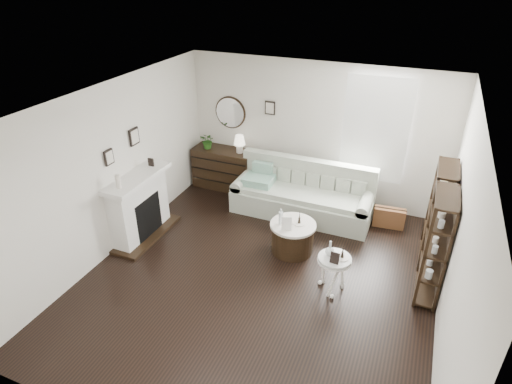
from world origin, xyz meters
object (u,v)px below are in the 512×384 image
at_px(sofa, 303,197).
at_px(drum_table, 293,237).
at_px(dresser, 224,168).
at_px(pedestal_table, 334,260).

bearing_deg(sofa, drum_table, -80.41).
bearing_deg(drum_table, sofa, 99.59).
bearing_deg(sofa, dresser, 167.95).
xyz_separation_m(dresser, pedestal_table, (2.87, -2.30, 0.11)).
height_order(dresser, pedestal_table, dresser).
distance_m(sofa, drum_table, 1.24).
relative_size(sofa, dresser, 2.04).
distance_m(sofa, dresser, 1.87).
bearing_deg(drum_table, pedestal_table, -39.46).
relative_size(sofa, pedestal_table, 4.42).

